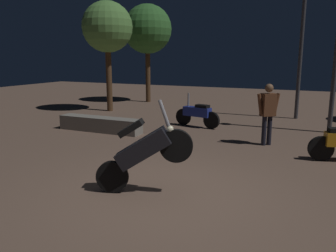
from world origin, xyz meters
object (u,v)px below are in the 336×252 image
motorcycle_black_foreground (143,152)px  streetlamp_far (302,36)px  motorcycle_blue_parked_right (197,114)px  person_rider_beside (268,109)px

motorcycle_black_foreground → streetlamp_far: streetlamp_far is taller
motorcycle_black_foreground → motorcycle_blue_parked_right: 5.85m
motorcycle_blue_parked_right → streetlamp_far: streetlamp_far is taller
motorcycle_blue_parked_right → streetlamp_far: (2.88, 3.00, 2.59)m
motorcycle_black_foreground → streetlamp_far: (1.80, 8.74, 2.28)m
motorcycle_blue_parked_right → streetlamp_far: bearing=-121.4°
motorcycle_blue_parked_right → streetlamp_far: 4.90m
motorcycle_black_foreground → person_rider_beside: 4.47m
person_rider_beside → motorcycle_black_foreground: bearing=121.6°
motorcycle_blue_parked_right → streetlamp_far: size_ratio=0.35×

